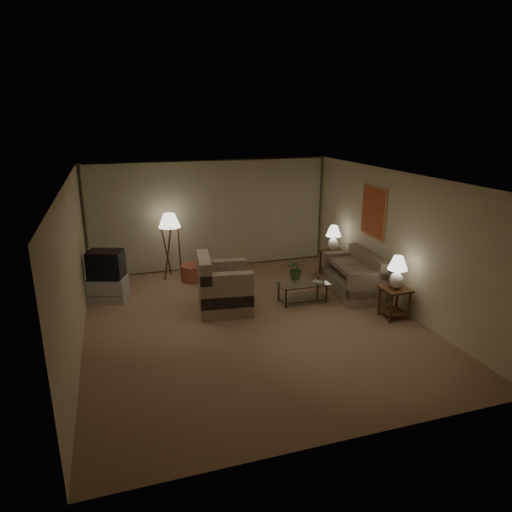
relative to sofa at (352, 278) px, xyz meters
The scene contains 16 objects.
ground 2.62m from the sofa, 164.66° to the right, with size 7.00×7.00×0.00m, color #9F7F58.
room_shell 2.96m from the sofa, 161.63° to the left, with size 6.04×7.02×2.72m.
sofa is the anchor object (origin of this frame).
armchair 2.84m from the sofa, behind, with size 1.32×1.28×0.89m.
side_table_near 1.36m from the sofa, 83.66° to the right, with size 0.50×0.50×0.60m.
side_table_far 1.26m from the sofa, 83.16° to the left, with size 0.55×0.47×0.60m.
table_lamp_near 1.49m from the sofa, 83.66° to the right, with size 0.37×0.37×0.63m.
table_lamp_far 1.40m from the sofa, 83.16° to the left, with size 0.36×0.36×0.62m.
coffee_table 1.21m from the sofa, behind, with size 1.03×0.56×0.41m.
tv_cabinet 5.19m from the sofa, 166.58° to the left, with size 0.89×0.71×0.50m, color #AEAEB1.
crt_tv 5.21m from the sofa, 166.58° to the left, with size 0.80×0.68×0.58m, color black.
floor_lamp 4.23m from the sofa, 148.42° to the left, with size 0.51×0.51×1.56m.
ottoman 3.66m from the sofa, 149.28° to the left, with size 0.57×0.57×0.38m, color #A85B39.
vase 1.37m from the sofa, behind, with size 0.14×0.14×0.15m, color white.
flowers 1.42m from the sofa, behind, with size 0.40×0.34×0.44m, color #41652C.
book 0.98m from the sofa, 168.20° to the right, with size 0.16×0.21×0.02m, color olive.
Camera 1 is at (-2.30, -7.52, 3.73)m, focal length 32.00 mm.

